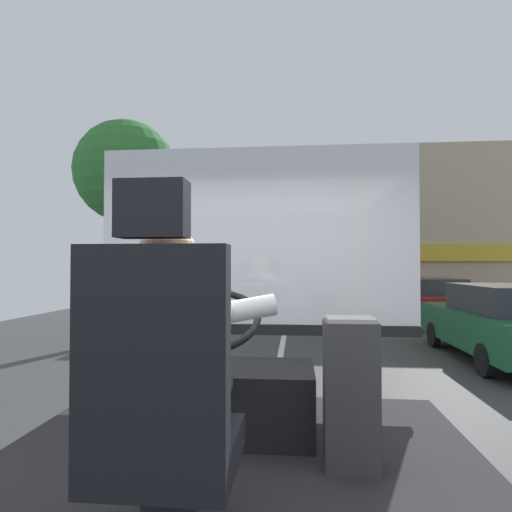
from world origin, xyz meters
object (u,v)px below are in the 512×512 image
parked_car_blue (383,290)px  parked_car_green (508,322)px  fare_box (350,393)px  parked_car_charcoal (364,285)px  parked_car_red (427,299)px  steering_console (222,396)px  driver_seat (161,409)px  bus_driver (173,356)px

parked_car_blue → parked_car_green: bearing=-89.1°
fare_box → parked_car_charcoal: size_ratio=0.19×
parked_car_blue → parked_car_red: bearing=-86.2°
parked_car_green → parked_car_blue: bearing=90.9°
steering_console → parked_car_charcoal: bearing=79.2°
driver_seat → parked_car_green: bearing=58.1°
bus_driver → steering_console: (0.00, 1.04, -0.45)m
driver_seat → parked_car_red: driver_seat is taller
driver_seat → parked_car_red: (4.48, 12.49, -0.56)m
parked_car_red → fare_box: bearing=-107.9°
steering_console → parked_car_red: (4.48, 11.32, -0.26)m
steering_console → parked_car_blue: steering_console is taller
driver_seat → parked_car_charcoal: (4.23, 23.32, -0.57)m
driver_seat → fare_box: size_ratio=1.70×
steering_console → parked_car_green: 7.21m
bus_driver → parked_car_red: size_ratio=0.17×
parked_car_red → parked_car_charcoal: parked_car_red is taller
parked_car_blue → fare_box: bearing=-101.6°
fare_box → parked_car_charcoal: 22.80m
driver_seat → steering_console: (-0.00, 1.16, -0.30)m
fare_box → bus_driver: bearing=-136.7°
parked_car_charcoal → parked_car_blue: bearing=-90.9°
driver_seat → parked_car_red: size_ratio=0.29×
steering_console → parked_car_blue: (4.15, 16.37, -0.24)m
driver_seat → bus_driver: bearing=90.0°
fare_box → parked_car_green: fare_box is taller
fare_box → parked_car_green: (3.60, 6.13, -0.39)m
parked_car_green → parked_car_charcoal: size_ratio=1.06×
parked_car_red → parked_car_blue: bearing=93.8°
parked_car_red → steering_console: bearing=-111.6°
bus_driver → driver_seat: bearing=-90.0°
fare_box → steering_console: bearing=153.1°
parked_car_green → parked_car_red: bearing=88.3°
parked_car_red → parked_car_blue: size_ratio=1.08×
steering_console → parked_car_blue: 16.89m
fare_box → parked_car_charcoal: bearing=81.1°
driver_seat → parked_car_red: 13.28m
bus_driver → parked_car_blue: 17.91m
driver_seat → parked_car_green: (4.32, 6.94, -0.55)m
fare_box → parked_car_charcoal: fare_box is taller
parked_car_green → parked_car_blue: parked_car_blue is taller
parked_car_blue → driver_seat: bearing=-103.3°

